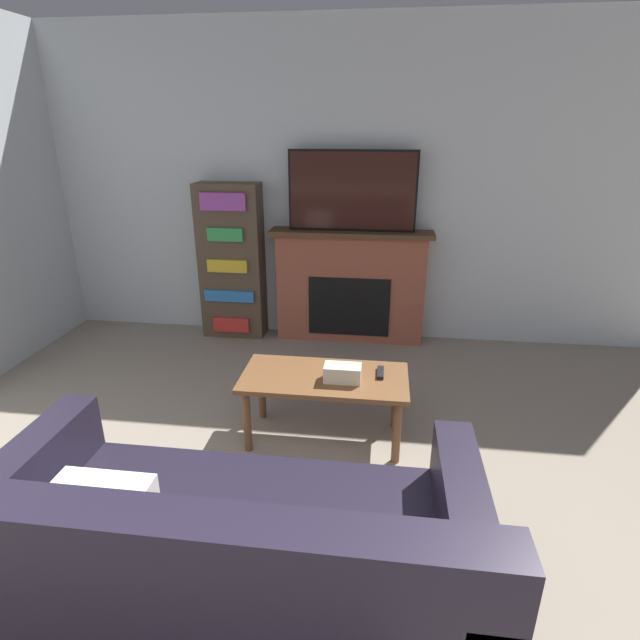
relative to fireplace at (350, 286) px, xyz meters
The scene contains 8 objects.
wall_back 0.86m from the fireplace, 138.43° to the left, with size 6.10×0.06×2.70m.
fireplace is the anchor object (origin of this frame).
tv 0.84m from the fireplace, 90.00° to the right, with size 1.08×0.03×0.67m.
couch 2.96m from the fireplace, 94.97° to the right, with size 1.90×0.99×0.88m.
coffee_table 1.63m from the fireplace, 91.36° to the right, with size 1.02×0.50×0.44m.
tissue_box 1.67m from the fireplace, 87.41° to the right, with size 0.22×0.12×0.10m.
remote_control 1.59m from the fireplace, 79.11° to the right, with size 0.04×0.15×0.02m.
bookshelf 1.10m from the fireplace, behind, with size 0.57×0.29×1.41m.
Camera 1 is at (0.44, -0.63, 1.88)m, focal length 28.00 mm.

